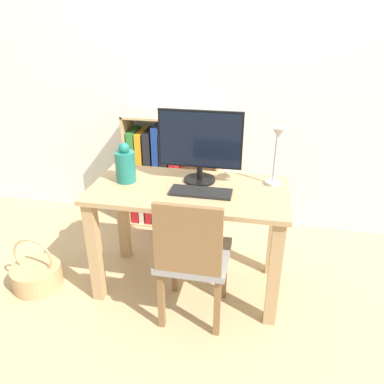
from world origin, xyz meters
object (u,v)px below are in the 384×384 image
(monitor, at_px, (200,143))
(chair, at_px, (192,256))
(keyboard, at_px, (201,192))
(vase, at_px, (125,165))
(basket, at_px, (37,274))
(bookshelf, at_px, (159,173))
(desk_lamp, at_px, (276,151))

(monitor, bearing_deg, chair, -85.04)
(keyboard, bearing_deg, vase, 170.25)
(vase, bearing_deg, monitor, 11.80)
(monitor, height_order, chair, monitor)
(monitor, height_order, basket, monitor)
(vase, bearing_deg, bookshelf, 91.08)
(desk_lamp, distance_m, bookshelf, 1.25)
(desk_lamp, relative_size, bookshelf, 0.40)
(basket, bearing_deg, bookshelf, 59.89)
(vase, distance_m, bookshelf, 0.85)
(bookshelf, bearing_deg, vase, -88.92)
(monitor, distance_m, vase, 0.48)
(keyboard, distance_m, basket, 1.28)
(vase, relative_size, chair, 0.30)
(keyboard, relative_size, basket, 0.98)
(chair, bearing_deg, vase, 148.43)
(bookshelf, bearing_deg, monitor, -55.27)
(chair, bearing_deg, keyboard, 92.25)
(vase, xyz_separation_m, basket, (-0.60, -0.24, -0.75))
(desk_lamp, bearing_deg, monitor, 177.87)
(monitor, xyz_separation_m, vase, (-0.45, -0.09, -0.14))
(desk_lamp, bearing_deg, basket, -167.94)
(chair, bearing_deg, desk_lamp, 47.28)
(basket, bearing_deg, chair, -4.65)
(keyboard, bearing_deg, monitor, 102.27)
(desk_lamp, distance_m, chair, 0.77)
(keyboard, relative_size, bookshelf, 0.38)
(monitor, height_order, keyboard, monitor)
(vase, xyz_separation_m, desk_lamp, (0.90, 0.08, 0.13))
(keyboard, xyz_separation_m, bookshelf, (-0.50, 0.85, -0.27))
(keyboard, bearing_deg, bookshelf, 120.68)
(keyboard, relative_size, desk_lamp, 0.93)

